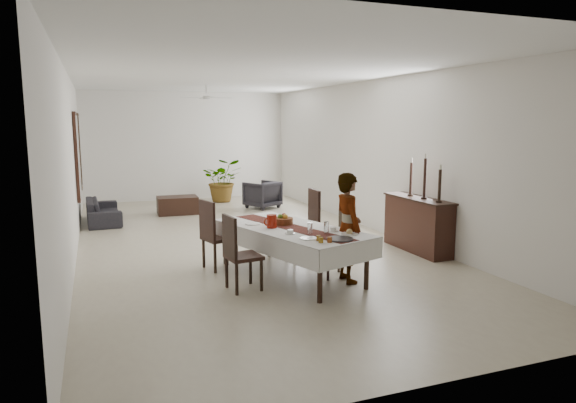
{
  "coord_description": "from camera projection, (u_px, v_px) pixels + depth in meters",
  "views": [
    {
      "loc": [
        -2.62,
        -9.53,
        2.32
      ],
      "look_at": [
        0.26,
        -1.9,
        1.05
      ],
      "focal_mm": 32.0,
      "sensor_mm": 36.0,
      "label": 1
    }
  ],
  "objects": [
    {
      "name": "mirror_frame_far",
      "position": [
        79.0,
        151.0,
        12.77
      ],
      "size": [
        0.06,
        1.05,
        1.85
      ],
      "primitive_type": "cube",
      "color": "black",
      "rests_on": "wall_left"
    },
    {
      "name": "chair_left_near_back",
      "position": [
        229.0,
        237.0,
        6.96
      ],
      "size": [
        0.1,
        0.45,
        0.57
      ],
      "primitive_type": "cube",
      "rotation": [
        0.0,
        0.0,
        -1.44
      ],
      "color": "black",
      "rests_on": "chair_left_near_seat"
    },
    {
      "name": "candlestick_near_base",
      "position": [
        439.0,
        201.0,
        8.64
      ],
      "size": [
        0.1,
        0.1,
        0.03
      ],
      "primitive_type": "cylinder",
      "color": "black",
      "rests_on": "sideboard_top"
    },
    {
      "name": "candlestick_mid_candle",
      "position": [
        426.0,
        156.0,
        8.91
      ],
      "size": [
        0.04,
        0.04,
        0.08
      ],
      "primitive_type": "cylinder",
      "color": "beige",
      "rests_on": "candlestick_mid_shaft"
    },
    {
      "name": "candlestick_near_shaft",
      "position": [
        440.0,
        185.0,
        8.6
      ],
      "size": [
        0.05,
        0.05,
        0.52
      ],
      "primitive_type": "cylinder",
      "color": "black",
      "rests_on": "candlestick_near_base"
    },
    {
      "name": "chair_right_near_leg_fr",
      "position": [
        339.0,
        259.0,
        7.97
      ],
      "size": [
        0.04,
        0.04,
        0.41
      ],
      "primitive_type": "cylinder",
      "rotation": [
        0.0,
        0.0,
        -0.01
      ],
      "color": "black",
      "rests_on": "floor"
    },
    {
      "name": "chair_left_near_leg_fl",
      "position": [
        227.0,
        272.0,
        7.22
      ],
      "size": [
        0.05,
        0.05,
        0.44
      ],
      "primitive_type": "cylinder",
      "rotation": [
        0.0,
        0.0,
        0.13
      ],
      "color": "black",
      "rests_on": "floor"
    },
    {
      "name": "candlestick_far_base",
      "position": [
        410.0,
        195.0,
        9.42
      ],
      "size": [
        0.1,
        0.1,
        0.03
      ],
      "primitive_type": "cylinder",
      "color": "black",
      "rests_on": "sideboard_top"
    },
    {
      "name": "jam_jar_b",
      "position": [
        321.0,
        240.0,
        6.69
      ],
      "size": [
        0.06,
        0.06,
        0.07
      ],
      "primitive_type": "cylinder",
      "color": "#956815",
      "rests_on": "tablecloth_top"
    },
    {
      "name": "saucer_left",
      "position": [
        290.0,
        233.0,
        7.22
      ],
      "size": [
        0.15,
        0.15,
        0.01
      ],
      "primitive_type": "cylinder",
      "color": "silver",
      "rests_on": "tablecloth_top"
    },
    {
      "name": "candlestick_far_candle",
      "position": [
        412.0,
        160.0,
        9.32
      ],
      "size": [
        0.04,
        0.04,
        0.08
      ],
      "primitive_type": "cylinder",
      "color": "beige",
      "rests_on": "candlestick_far_shaft"
    },
    {
      "name": "pitcher_handle",
      "position": [
        267.0,
        222.0,
        7.57
      ],
      "size": [
        0.12,
        0.06,
        0.12
      ],
      "primitive_type": "torus",
      "rotation": [
        1.57,
        0.0,
        0.31
      ],
      "color": "#961F0A",
      "rests_on": "red_pitcher"
    },
    {
      "name": "fruit_red",
      "position": [
        284.0,
        216.0,
        7.91
      ],
      "size": [
        0.09,
        0.09,
        0.09
      ],
      "primitive_type": "sphere",
      "color": "maroon",
      "rests_on": "fruit_basket"
    },
    {
      "name": "chair_right_near_leg_bl",
      "position": [
        328.0,
        267.0,
        7.54
      ],
      "size": [
        0.04,
        0.04,
        0.41
      ],
      "primitive_type": "cylinder",
      "rotation": [
        0.0,
        0.0,
        -0.01
      ],
      "color": "black",
      "rests_on": "floor"
    },
    {
      "name": "chair_right_far_back",
      "position": [
        314.0,
        207.0,
        8.9
      ],
      "size": [
        0.06,
        0.49,
        0.63
      ],
      "primitive_type": "cube",
      "rotation": [
        0.0,
        0.0,
        1.53
      ],
      "color": "black",
      "rests_on": "chair_right_far_seat"
    },
    {
      "name": "tablecloth_drape_near",
      "position": [
        352.0,
        254.0,
        6.71
      ],
      "size": [
        1.12,
        0.37,
        0.3
      ],
      "primitive_type": "cube",
      "rotation": [
        0.0,
        0.0,
        0.31
      ],
      "color": "white",
      "rests_on": "dining_table_top"
    },
    {
      "name": "fruit_yellow",
      "position": [
        285.0,
        217.0,
        7.84
      ],
      "size": [
        0.08,
        0.08,
        0.08
      ],
      "primitive_type": "sphere",
      "color": "#C28722",
      "rests_on": "fruit_basket"
    },
    {
      "name": "saucer_right",
      "position": [
        333.0,
        231.0,
        7.4
      ],
      "size": [
        0.15,
        0.15,
        0.01
      ],
      "primitive_type": "cylinder",
      "color": "white",
      "rests_on": "tablecloth_top"
    },
    {
      "name": "bread_near_right",
      "position": [
        349.0,
        232.0,
        7.18
      ],
      "size": [
        0.09,
        0.09,
        0.09
      ],
      "primitive_type": "sphere",
      "color": "tan",
      "rests_on": "plate_near_right"
    },
    {
      "name": "plate_near_left",
      "position": [
        309.0,
        238.0,
        6.91
      ],
      "size": [
        0.24,
        0.24,
        0.01
      ],
      "primitive_type": "cylinder",
      "color": "white",
      "rests_on": "tablecloth_top"
    },
    {
      "name": "chair_left_near_leg_bl",
      "position": [
        250.0,
        269.0,
        7.39
      ],
      "size": [
        0.05,
        0.05,
        0.44
      ],
      "primitive_type": "cylinder",
      "rotation": [
        0.0,
        0.0,
        0.13
      ],
      "color": "black",
      "rests_on": "floor"
    },
    {
      "name": "candlestick_mid_base",
      "position": [
        424.0,
        198.0,
        9.03
      ],
      "size": [
        0.1,
        0.1,
        0.03
      ],
      "primitive_type": "cylinder",
      "color": "black",
      "rests_on": "sideboard_top"
    },
    {
      "name": "chair_right_far_leg_fl",
      "position": [
        317.0,
        244.0,
        8.8
      ],
      "size": [
        0.05,
        0.05,
        0.49
      ],
      "primitive_type": "cylinder",
      "rotation": [
        0.0,
        0.0,
        -0.04
      ],
      "color": "black",
      "rests_on": "floor"
    },
    {
      "name": "sideboard_top",
      "position": [
        419.0,
        199.0,
        9.18
      ],
      "size": [
        0.46,
        1.64,
        0.03
      ],
      "primitive_type": "cube",
      "color": "black",
      "rests_on": "sideboard_body"
    },
    {
      "name": "coffee_table",
      "position": [
        178.0,
        205.0,
        13.03
      ],
      "size": [
        1.02,
        0.7,
        0.44
      ],
      "primitive_type": "cube",
      "rotation": [
        0.0,
        0.0,
        -0.04
      ],
      "color": "black",
      "rests_on": "floor"
    },
    {
      "name": "wall_front",
      "position": [
        432.0,
        209.0,
        4.28
      ],
      "size": [
        6.0,
        0.02,
        3.2
      ],
      "primitive_type": "cube",
      "color": "white",
      "rests_on": "floor"
    },
    {
      "name": "fan_blade_e",
      "position": [
        221.0,
        98.0,
        12.53
      ],
      "size": [
        0.55,
        0.1,
        0.01
      ],
      "primitive_type": "cube",
      "color": "silver",
      "rests_on": "fan_hub"
    },
    {
      "name": "table_runner",
      "position": [
        291.0,
        227.0,
        7.67
      ],
      "size": [
        1.1,
        2.47,
        0.0
      ],
      "primitive_type": "cube",
      "rotation": [
        0.0,
        0.0,
        0.31
      ],
      "color": "#5D231A",
      "rests_on": "tablecloth_top"
    },
    {
      "name": "table_leg_br",
      "position": [
        269.0,
        237.0,
        8.88
      ],
      "size": [
        0.09,
        0.09,
        0.7
      ],
      "primitive_type": "cylinder",
      "rotation": [
        0.0,
        0.0,
        0.31
      ],
      "color": "black",
      "rests_on": "floor"
    },
    {
      "name": "chair_right_near_leg_br",
      "position": [
        319.0,
        261.0,
        7.86
      ],
      "size": [
        0.04,
        0.04,
        0.41
      ],
      "primitive_type": "cylinder",
      "rotation": [
        0.0,
        0.0,
        -0.01
      ],
      "color": "black",
      "rests_on": "floor"
    },
    {
      "name": "fruit_basket",
      "position": [
        283.0,
        221.0,
        7.89
      ],
      "size": [
        0.3,
        0.3,
        0.1
      ],
      "primitive_type": "cylinder",
      "color": "brown",
      "rests_on": "tablecloth_top"
    },
    {
      "name": "chair_left_near_leg_fr",
      "position": [
        237.0,
        279.0,
        6.9
      ],
      "size": [
        0.05,
        0.05,
        0.44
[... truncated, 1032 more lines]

